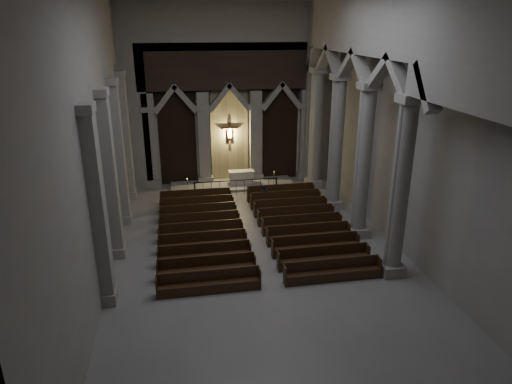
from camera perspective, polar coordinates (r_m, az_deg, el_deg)
room at (r=19.79m, az=0.70°, el=11.54°), size 24.00×24.10×12.00m
sanctuary_wall at (r=31.23m, az=-3.39°, el=12.89°), size 14.00×0.77×12.00m
right_arcade at (r=22.68m, az=14.17°, el=12.63°), size 1.00×24.00×12.00m
left_pilasters at (r=23.88m, az=-17.13°, el=3.06°), size 0.60×13.00×8.03m
sanctuary_step at (r=31.83m, az=-2.94°, el=0.92°), size 8.50×2.60×0.15m
altar at (r=31.77m, az=-1.84°, el=1.90°), size 1.75×0.70×0.89m
altar_rail at (r=29.85m, az=-2.50°, el=0.90°), size 5.49×0.09×1.08m
candle_stand_left at (r=29.94m, az=-8.51°, el=0.00°), size 0.22×0.22×1.29m
candle_stand_right at (r=31.17m, az=2.22°, el=1.01°), size 0.21×0.21×1.23m
pews at (r=24.26m, az=-0.46°, el=-4.83°), size 9.76×10.49×0.97m
worshipper at (r=28.03m, az=1.05°, el=-0.49°), size 0.53×0.39×1.35m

